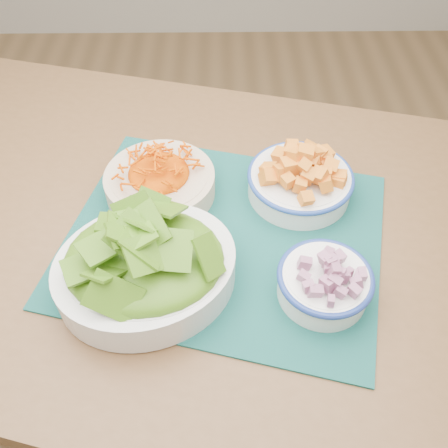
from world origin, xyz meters
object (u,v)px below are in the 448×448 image
table (179,253)px  placemat (224,237)px  lettuce_bowl (144,259)px  squash_bowl (301,175)px  onion_bowl (325,280)px  carrot_bowl (159,178)px

table → placemat: bearing=-13.5°
lettuce_bowl → squash_bowl: bearing=16.8°
squash_bowl → table: bearing=-165.9°
table → squash_bowl: size_ratio=5.84×
placemat → onion_bowl: bearing=-23.8°
onion_bowl → placemat: bearing=141.6°
placemat → squash_bowl: squash_bowl is taller
placemat → carrot_bowl: bearing=151.6°
table → squash_bowl: 0.27m
table → lettuce_bowl: size_ratio=4.09×
table → onion_bowl: bearing=-20.4°
carrot_bowl → lettuce_bowl: bearing=-91.7°
squash_bowl → placemat: bearing=-143.6°
table → carrot_bowl: size_ratio=5.99×
table → onion_bowl: 0.31m
onion_bowl → carrot_bowl: bearing=139.5°
placemat → squash_bowl: bearing=51.0°
table → lettuce_bowl: lettuce_bowl is taller
onion_bowl → table: bearing=145.0°
placemat → carrot_bowl: carrot_bowl is taller
placemat → lettuce_bowl: bearing=-126.8°
squash_bowl → lettuce_bowl: (-0.25, -0.19, 0.02)m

